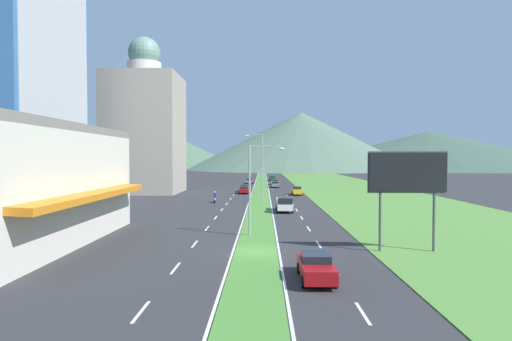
% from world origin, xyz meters
% --- Properties ---
extents(ground_plane, '(600.00, 600.00, 0.00)m').
position_xyz_m(ground_plane, '(0.00, 0.00, 0.00)').
color(ground_plane, '#2D2D30').
extents(grass_median, '(3.20, 240.00, 0.06)m').
position_xyz_m(grass_median, '(0.00, 60.00, 0.03)').
color(grass_median, '#477F33').
rests_on(grass_median, ground_plane).
extents(grass_verge_right, '(24.00, 240.00, 0.06)m').
position_xyz_m(grass_verge_right, '(20.60, 60.00, 0.03)').
color(grass_verge_right, '#518438').
rests_on(grass_verge_right, ground_plane).
extents(lane_dash_left_1, '(0.16, 2.80, 0.01)m').
position_xyz_m(lane_dash_left_1, '(-5.10, -12.37, 0.01)').
color(lane_dash_left_1, silver).
rests_on(lane_dash_left_1, ground_plane).
extents(lane_dash_left_2, '(0.16, 2.80, 0.01)m').
position_xyz_m(lane_dash_left_2, '(-5.10, -4.75, 0.01)').
color(lane_dash_left_2, silver).
rests_on(lane_dash_left_2, ground_plane).
extents(lane_dash_left_3, '(0.16, 2.80, 0.01)m').
position_xyz_m(lane_dash_left_3, '(-5.10, 2.88, 0.01)').
color(lane_dash_left_3, silver).
rests_on(lane_dash_left_3, ground_plane).
extents(lane_dash_left_4, '(0.16, 2.80, 0.01)m').
position_xyz_m(lane_dash_left_4, '(-5.10, 10.50, 0.01)').
color(lane_dash_left_4, silver).
rests_on(lane_dash_left_4, ground_plane).
extents(lane_dash_left_5, '(0.16, 2.80, 0.01)m').
position_xyz_m(lane_dash_left_5, '(-5.10, 18.13, 0.01)').
color(lane_dash_left_5, silver).
rests_on(lane_dash_left_5, ground_plane).
extents(lane_dash_left_6, '(0.16, 2.80, 0.01)m').
position_xyz_m(lane_dash_left_6, '(-5.10, 25.75, 0.01)').
color(lane_dash_left_6, silver).
rests_on(lane_dash_left_6, ground_plane).
extents(lane_dash_left_7, '(0.16, 2.80, 0.01)m').
position_xyz_m(lane_dash_left_7, '(-5.10, 33.38, 0.01)').
color(lane_dash_left_7, silver).
rests_on(lane_dash_left_7, ground_plane).
extents(lane_dash_left_8, '(0.16, 2.80, 0.01)m').
position_xyz_m(lane_dash_left_8, '(-5.10, 41.00, 0.01)').
color(lane_dash_left_8, silver).
rests_on(lane_dash_left_8, ground_plane).
extents(lane_dash_left_9, '(0.16, 2.80, 0.01)m').
position_xyz_m(lane_dash_left_9, '(-5.10, 48.63, 0.01)').
color(lane_dash_left_9, silver).
rests_on(lane_dash_left_9, ground_plane).
extents(lane_dash_right_1, '(0.16, 2.80, 0.01)m').
position_xyz_m(lane_dash_right_1, '(5.10, -12.37, 0.01)').
color(lane_dash_right_1, silver).
rests_on(lane_dash_right_1, ground_plane).
extents(lane_dash_right_2, '(0.16, 2.80, 0.01)m').
position_xyz_m(lane_dash_right_2, '(5.10, -4.75, 0.01)').
color(lane_dash_right_2, silver).
rests_on(lane_dash_right_2, ground_plane).
extents(lane_dash_right_3, '(0.16, 2.80, 0.01)m').
position_xyz_m(lane_dash_right_3, '(5.10, 2.88, 0.01)').
color(lane_dash_right_3, silver).
rests_on(lane_dash_right_3, ground_plane).
extents(lane_dash_right_4, '(0.16, 2.80, 0.01)m').
position_xyz_m(lane_dash_right_4, '(5.10, 10.50, 0.01)').
color(lane_dash_right_4, silver).
rests_on(lane_dash_right_4, ground_plane).
extents(lane_dash_right_5, '(0.16, 2.80, 0.01)m').
position_xyz_m(lane_dash_right_5, '(5.10, 18.13, 0.01)').
color(lane_dash_right_5, silver).
rests_on(lane_dash_right_5, ground_plane).
extents(lane_dash_right_6, '(0.16, 2.80, 0.01)m').
position_xyz_m(lane_dash_right_6, '(5.10, 25.75, 0.01)').
color(lane_dash_right_6, silver).
rests_on(lane_dash_right_6, ground_plane).
extents(lane_dash_right_7, '(0.16, 2.80, 0.01)m').
position_xyz_m(lane_dash_right_7, '(5.10, 33.38, 0.01)').
color(lane_dash_right_7, silver).
rests_on(lane_dash_right_7, ground_plane).
extents(lane_dash_right_8, '(0.16, 2.80, 0.01)m').
position_xyz_m(lane_dash_right_8, '(5.10, 41.00, 0.01)').
color(lane_dash_right_8, silver).
rests_on(lane_dash_right_8, ground_plane).
extents(lane_dash_right_9, '(0.16, 2.80, 0.01)m').
position_xyz_m(lane_dash_right_9, '(5.10, 48.63, 0.01)').
color(lane_dash_right_9, silver).
rests_on(lane_dash_right_9, ground_plane).
extents(edge_line_median_left, '(0.16, 240.00, 0.01)m').
position_xyz_m(edge_line_median_left, '(-1.75, 60.00, 0.01)').
color(edge_line_median_left, silver).
rests_on(edge_line_median_left, ground_plane).
extents(edge_line_median_right, '(0.16, 240.00, 0.01)m').
position_xyz_m(edge_line_median_right, '(1.75, 60.00, 0.01)').
color(edge_line_median_right, silver).
rests_on(edge_line_median_right, ground_plane).
extents(domed_building, '(14.25, 14.25, 31.53)m').
position_xyz_m(domed_building, '(-23.54, 53.95, 13.04)').
color(domed_building, '#9E9384').
rests_on(domed_building, ground_plane).
extents(midrise_colored, '(13.00, 13.00, 20.22)m').
position_xyz_m(midrise_colored, '(-31.15, 87.34, 10.11)').
color(midrise_colored, '#9E9384').
rests_on(midrise_colored, ground_plane).
extents(hill_far_left, '(120.17, 120.17, 28.54)m').
position_xyz_m(hill_far_left, '(-77.50, 288.51, 14.27)').
color(hill_far_left, '#47664C').
rests_on(hill_far_left, ground_plane).
extents(hill_far_center, '(139.14, 139.14, 35.18)m').
position_xyz_m(hill_far_center, '(23.55, 227.52, 17.59)').
color(hill_far_center, '#516B56').
rests_on(hill_far_center, ground_plane).
extents(hill_far_right, '(207.17, 207.17, 25.47)m').
position_xyz_m(hill_far_right, '(116.21, 266.21, 12.73)').
color(hill_far_right, '#3D5647').
rests_on(hill_far_right, ground_plane).
extents(street_lamp_near, '(3.22, 0.32, 8.28)m').
position_xyz_m(street_lamp_near, '(-0.29, 6.53, 4.85)').
color(street_lamp_near, '#99999E').
rests_on(street_lamp_near, ground_plane).
extents(street_lamp_mid, '(2.69, 0.37, 10.79)m').
position_xyz_m(street_lamp_mid, '(0.17, 32.46, 6.09)').
color(street_lamp_mid, '#99999E').
rests_on(street_lamp_mid, ground_plane).
extents(billboard_roadside, '(5.96, 0.28, 7.60)m').
position_xyz_m(billboard_roadside, '(11.38, 0.22, 5.73)').
color(billboard_roadside, '#4C4C51').
rests_on(billboard_roadside, ground_plane).
extents(car_0, '(1.94, 4.48, 1.53)m').
position_xyz_m(car_0, '(-3.32, 56.79, 0.77)').
color(car_0, maroon).
rests_on(car_0, ground_plane).
extents(car_1, '(1.99, 4.19, 1.43)m').
position_xyz_m(car_1, '(3.39, 99.06, 0.74)').
color(car_1, '#0C5128').
rests_on(car_1, ground_plane).
extents(car_2, '(1.99, 4.51, 1.48)m').
position_xyz_m(car_2, '(-3.23, 51.81, 0.77)').
color(car_2, maroon).
rests_on(car_2, ground_plane).
extents(car_3, '(1.93, 4.70, 1.42)m').
position_xyz_m(car_3, '(3.62, 79.26, 0.74)').
color(car_3, '#B2B2B7').
rests_on(car_3, ground_plane).
extents(car_4, '(1.97, 4.72, 1.54)m').
position_xyz_m(car_4, '(3.62, -7.16, 0.80)').
color(car_4, maroon).
rests_on(car_4, ground_plane).
extents(car_5, '(1.89, 4.76, 1.62)m').
position_xyz_m(car_5, '(7.01, 49.01, 0.82)').
color(car_5, yellow).
rests_on(car_5, ground_plane).
extents(car_6, '(1.92, 4.44, 1.44)m').
position_xyz_m(car_6, '(3.42, 69.49, 0.74)').
color(car_6, slate).
rests_on(car_6, ground_plane).
extents(car_7, '(2.00, 4.19, 1.45)m').
position_xyz_m(car_7, '(-3.26, 84.22, 0.74)').
color(car_7, slate).
rests_on(car_7, ground_plane).
extents(pickup_truck_0, '(2.18, 5.40, 2.00)m').
position_xyz_m(pickup_truck_0, '(3.35, 23.69, 0.98)').
color(pickup_truck_0, silver).
rests_on(pickup_truck_0, ground_plane).
extents(motorcycle_rider, '(0.36, 2.00, 1.80)m').
position_xyz_m(motorcycle_rider, '(-7.11, 34.84, 0.75)').
color(motorcycle_rider, black).
rests_on(motorcycle_rider, ground_plane).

